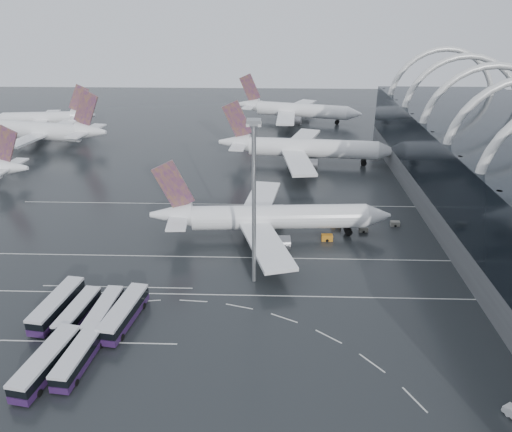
{
  "coord_description": "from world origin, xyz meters",
  "views": [
    {
      "loc": [
        4.33,
        -78.0,
        49.98
      ],
      "look_at": [
        1.17,
        17.38,
        7.0
      ],
      "focal_mm": 35.0,
      "sensor_mm": 36.0,
      "label": 1
    }
  ],
  "objects_px": {
    "bus_row_far_a": "(46,362)",
    "bus_row_far_b": "(79,355)",
    "airliner_gate_b": "(303,148)",
    "floodlight_mast": "(254,185)",
    "bus_row_near_a": "(57,305)",
    "gse_cart_belly_a": "(327,238)",
    "jet_remote_mid": "(47,131)",
    "jet_remote_far": "(45,119)",
    "gse_cart_belly_d": "(395,224)",
    "gse_cart_belly_e": "(336,224)",
    "airliner_main": "(267,218)",
    "bus_row_near_b": "(78,312)",
    "bus_row_near_c": "(103,312)",
    "gse_cart_belly_b": "(363,229)",
    "bus_row_near_d": "(124,313)",
    "airliner_gate_c": "(295,110)"
  },
  "relations": [
    {
      "from": "jet_remote_mid",
      "to": "gse_cart_belly_a",
      "type": "height_order",
      "value": "jet_remote_mid"
    },
    {
      "from": "gse_cart_belly_e",
      "to": "bus_row_near_a",
      "type": "bearing_deg",
      "value": -144.46
    },
    {
      "from": "bus_row_near_b",
      "to": "bus_row_far_a",
      "type": "xyz_separation_m",
      "value": [
        0.05,
        -12.48,
        0.24
      ]
    },
    {
      "from": "airliner_gate_b",
      "to": "bus_row_near_d",
      "type": "xyz_separation_m",
      "value": [
        -33.85,
        -85.19,
        -3.04
      ]
    },
    {
      "from": "bus_row_near_a",
      "to": "gse_cart_belly_a",
      "type": "bearing_deg",
      "value": -50.72
    },
    {
      "from": "gse_cart_belly_b",
      "to": "gse_cart_belly_d",
      "type": "height_order",
      "value": "gse_cart_belly_d"
    },
    {
      "from": "gse_cart_belly_d",
      "to": "gse_cart_belly_e",
      "type": "bearing_deg",
      "value": -176.82
    },
    {
      "from": "bus_row_near_a",
      "to": "bus_row_far_b",
      "type": "bearing_deg",
      "value": -138.32
    },
    {
      "from": "gse_cart_belly_d",
      "to": "bus_row_near_b",
      "type": "bearing_deg",
      "value": -147.45
    },
    {
      "from": "bus_row_near_b",
      "to": "gse_cart_belly_e",
      "type": "relative_size",
      "value": 5.25
    },
    {
      "from": "bus_row_near_c",
      "to": "gse_cart_belly_e",
      "type": "bearing_deg",
      "value": -44.33
    },
    {
      "from": "jet_remote_mid",
      "to": "bus_row_near_d",
      "type": "height_order",
      "value": "jet_remote_mid"
    },
    {
      "from": "bus_row_far_b",
      "to": "gse_cart_belly_b",
      "type": "bearing_deg",
      "value": -40.17
    },
    {
      "from": "bus_row_near_b",
      "to": "gse_cart_belly_d",
      "type": "relative_size",
      "value": 5.83
    },
    {
      "from": "bus_row_near_b",
      "to": "bus_row_far_b",
      "type": "bearing_deg",
      "value": -151.26
    },
    {
      "from": "bus_row_near_a",
      "to": "floodlight_mast",
      "type": "relative_size",
      "value": 0.45
    },
    {
      "from": "jet_remote_far",
      "to": "bus_row_near_b",
      "type": "distance_m",
      "value": 136.35
    },
    {
      "from": "bus_row_near_a",
      "to": "gse_cart_belly_e",
      "type": "height_order",
      "value": "bus_row_near_a"
    },
    {
      "from": "bus_row_far_a",
      "to": "gse_cart_belly_e",
      "type": "distance_m",
      "value": 68.95
    },
    {
      "from": "airliner_gate_b",
      "to": "bus_row_near_b",
      "type": "xyz_separation_m",
      "value": [
        -41.71,
        -84.85,
        -3.27
      ]
    },
    {
      "from": "bus_row_near_c",
      "to": "gse_cart_belly_a",
      "type": "distance_m",
      "value": 50.39
    },
    {
      "from": "airliner_gate_b",
      "to": "airliner_gate_c",
      "type": "height_order",
      "value": "airliner_gate_b"
    },
    {
      "from": "bus_row_near_a",
      "to": "bus_row_near_c",
      "type": "bearing_deg",
      "value": -92.54
    },
    {
      "from": "airliner_main",
      "to": "bus_row_far_b",
      "type": "height_order",
      "value": "airliner_main"
    },
    {
      "from": "airliner_main",
      "to": "bus_row_far_a",
      "type": "distance_m",
      "value": 54.58
    },
    {
      "from": "airliner_gate_b",
      "to": "bus_row_near_d",
      "type": "relative_size",
      "value": 4.03
    },
    {
      "from": "bus_row_near_c",
      "to": "gse_cart_belly_b",
      "type": "xyz_separation_m",
      "value": [
        48.61,
        35.53,
        -1.13
      ]
    },
    {
      "from": "bus_row_far_a",
      "to": "bus_row_far_b",
      "type": "height_order",
      "value": "bus_row_far_a"
    },
    {
      "from": "airliner_gate_b",
      "to": "gse_cart_belly_e",
      "type": "bearing_deg",
      "value": -78.01
    },
    {
      "from": "airliner_gate_b",
      "to": "bus_row_near_c",
      "type": "xyz_separation_m",
      "value": [
        -37.43,
        -84.86,
        -3.23
      ]
    },
    {
      "from": "airliner_main",
      "to": "jet_remote_mid",
      "type": "height_order",
      "value": "jet_remote_mid"
    },
    {
      "from": "airliner_gate_b",
      "to": "floodlight_mast",
      "type": "relative_size",
      "value": 1.83
    },
    {
      "from": "bus_row_far_a",
      "to": "bus_row_far_b",
      "type": "xyz_separation_m",
      "value": [
        4.09,
        1.72,
        -0.16
      ]
    },
    {
      "from": "bus_row_far_a",
      "to": "jet_remote_far",
      "type": "bearing_deg",
      "value": 32.68
    },
    {
      "from": "jet_remote_far",
      "to": "floodlight_mast",
      "type": "bearing_deg",
      "value": 120.88
    },
    {
      "from": "airliner_gate_b",
      "to": "gse_cart_belly_a",
      "type": "distance_m",
      "value": 54.27
    },
    {
      "from": "airliner_gate_b",
      "to": "bus_row_near_c",
      "type": "height_order",
      "value": "airliner_gate_b"
    },
    {
      "from": "bus_row_far_b",
      "to": "jet_remote_mid",
      "type": "bearing_deg",
      "value": 30.9
    },
    {
      "from": "jet_remote_far",
      "to": "gse_cart_belly_d",
      "type": "xyz_separation_m",
      "value": [
        118.28,
        -84.8,
        -3.99
      ]
    },
    {
      "from": "bus_row_far_b",
      "to": "gse_cart_belly_b",
      "type": "distance_m",
      "value": 67.24
    },
    {
      "from": "bus_row_near_b",
      "to": "bus_row_far_a",
      "type": "distance_m",
      "value": 12.48
    },
    {
      "from": "airliner_gate_c",
      "to": "jet_remote_far",
      "type": "distance_m",
      "value": 100.28
    },
    {
      "from": "jet_remote_mid",
      "to": "gse_cart_belly_a",
      "type": "xyz_separation_m",
      "value": [
        91.26,
        -70.46,
        -4.71
      ]
    },
    {
      "from": "bus_row_far_a",
      "to": "gse_cart_belly_b",
      "type": "bearing_deg",
      "value": -38.01
    },
    {
      "from": "bus_row_near_b",
      "to": "floodlight_mast",
      "type": "xyz_separation_m",
      "value": [
        28.71,
        13.42,
        17.79
      ]
    },
    {
      "from": "gse_cart_belly_d",
      "to": "gse_cart_belly_a",
      "type": "bearing_deg",
      "value": -154.34
    },
    {
      "from": "bus_row_near_d",
      "to": "gse_cart_belly_d",
      "type": "bearing_deg",
      "value": -44.57
    },
    {
      "from": "airliner_gate_b",
      "to": "jet_remote_mid",
      "type": "relative_size",
      "value": 1.18
    },
    {
      "from": "floodlight_mast",
      "to": "gse_cart_belly_b",
      "type": "relative_size",
      "value": 15.85
    },
    {
      "from": "airliner_gate_b",
      "to": "airliner_gate_c",
      "type": "distance_m",
      "value": 56.04
    }
  ]
}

